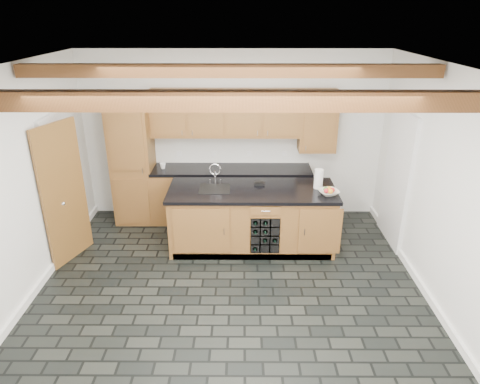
% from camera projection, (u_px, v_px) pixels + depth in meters
% --- Properties ---
extents(ground, '(5.00, 5.00, 0.00)m').
position_uv_depth(ground, '(230.00, 296.00, 5.42)').
color(ground, black).
rests_on(ground, ground).
extents(room_shell, '(5.01, 5.00, 5.00)m').
position_uv_depth(room_shell, '(223.00, 169.00, 5.32)').
color(room_shell, white).
rests_on(room_shell, ground).
extents(back_cabinetry, '(3.65, 0.62, 2.20)m').
position_uv_depth(back_cabinetry, '(211.00, 165.00, 7.10)').
color(back_cabinetry, brown).
rests_on(back_cabinetry, ground).
extents(island, '(2.48, 0.96, 0.93)m').
position_uv_depth(island, '(252.00, 218.00, 6.42)').
color(island, brown).
rests_on(island, ground).
extents(faucet, '(0.45, 0.40, 0.34)m').
position_uv_depth(faucet, '(215.00, 186.00, 6.28)').
color(faucet, black).
rests_on(faucet, island).
extents(kitchen_scale, '(0.17, 0.11, 0.05)m').
position_uv_depth(kitchen_scale, '(259.00, 183.00, 6.41)').
color(kitchen_scale, black).
rests_on(kitchen_scale, island).
extents(fruit_bowl, '(0.34, 0.34, 0.07)m').
position_uv_depth(fruit_bowl, '(329.00, 192.00, 6.05)').
color(fruit_bowl, beige).
rests_on(fruit_bowl, island).
extents(fruit_cluster, '(0.16, 0.17, 0.07)m').
position_uv_depth(fruit_cluster, '(329.00, 190.00, 6.04)').
color(fruit_cluster, red).
rests_on(fruit_cluster, fruit_bowl).
extents(paper_towel, '(0.13, 0.13, 0.29)m').
position_uv_depth(paper_towel, '(319.00, 179.00, 6.24)').
color(paper_towel, white).
rests_on(paper_towel, island).
extents(mug, '(0.12, 0.12, 0.09)m').
position_uv_depth(mug, '(163.00, 166.00, 7.06)').
color(mug, white).
rests_on(mug, back_cabinetry).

